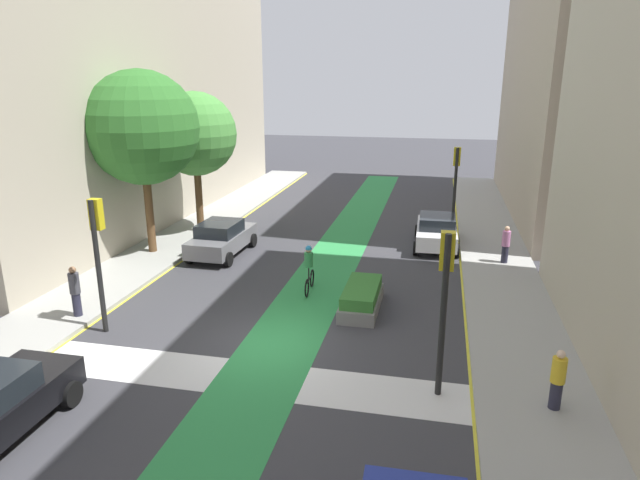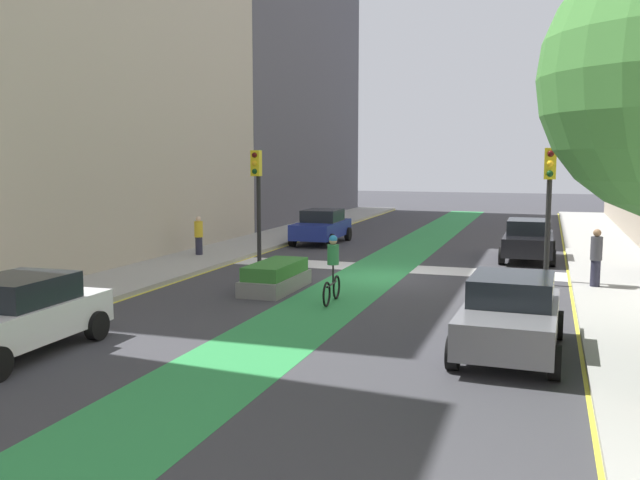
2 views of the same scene
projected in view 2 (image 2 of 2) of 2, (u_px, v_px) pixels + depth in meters
ground_plane at (380, 277)px, 22.74m from camera, size 120.00×120.00×0.00m
bike_lane_paint at (367, 276)px, 22.88m from camera, size 2.40×60.00×0.01m
crosswalk_band at (393, 268)px, 24.63m from camera, size 12.00×1.80×0.01m
sidewalk_left at (625, 288)px, 20.37m from camera, size 3.00×60.00×0.15m
curb_stripe_left at (572, 288)px, 20.85m from camera, size 0.16×60.00×0.01m
sidewalk_right at (181, 264)px, 25.09m from camera, size 3.00×60.00×0.15m
curb_stripe_right at (218, 268)px, 24.63m from camera, size 0.16×60.00×0.01m
traffic_signal_near_right at (257, 184)px, 25.48m from camera, size 0.35×0.52×4.24m
traffic_signal_near_left at (549, 190)px, 20.88m from camera, size 0.35×0.52×4.25m
car_black_left_near at (529, 240)px, 26.54m from camera, size 2.02×4.20×1.57m
car_grey_left_far at (511, 314)px, 13.79m from camera, size 2.12×4.25×1.57m
car_blue_right_near at (322, 226)px, 31.81m from camera, size 2.09×4.23×1.57m
car_white_right_far at (15, 315)px, 13.68m from camera, size 2.10×4.24×1.57m
cyclist_in_lane at (333, 267)px, 18.67m from camera, size 0.32×1.73×1.86m
pedestrian_sidewalk_left_a at (596, 257)px, 20.22m from camera, size 0.34×0.34×1.72m
pedestrian_sidewalk_right_b at (199, 235)px, 26.96m from camera, size 0.34×0.34×1.53m
median_planter at (276, 277)px, 20.44m from camera, size 1.24×2.99×0.85m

